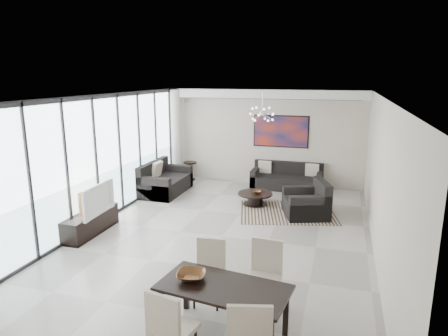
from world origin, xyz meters
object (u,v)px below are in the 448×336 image
at_px(dining_table, 224,292).
at_px(television, 94,199).
at_px(coffee_table, 255,198).
at_px(sofa_main, 287,180).
at_px(tv_console, 91,223).

bearing_deg(dining_table, television, 145.66).
bearing_deg(television, coffee_table, -45.83).
bearing_deg(sofa_main, dining_table, -88.75).
relative_size(sofa_main, television, 1.86).
distance_m(sofa_main, television, 5.86).
relative_size(coffee_table, sofa_main, 0.44).
xyz_separation_m(coffee_table, tv_console, (-2.97, -2.90, 0.06)).
distance_m(coffee_table, sofa_main, 1.88).
xyz_separation_m(sofa_main, television, (-3.39, -4.74, 0.54)).
bearing_deg(dining_table, sofa_main, 91.25).
xyz_separation_m(tv_console, television, (0.16, -0.05, 0.56)).
relative_size(television, dining_table, 0.63).
height_order(coffee_table, television, television).
height_order(sofa_main, television, television).
bearing_deg(coffee_table, television, -133.55).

